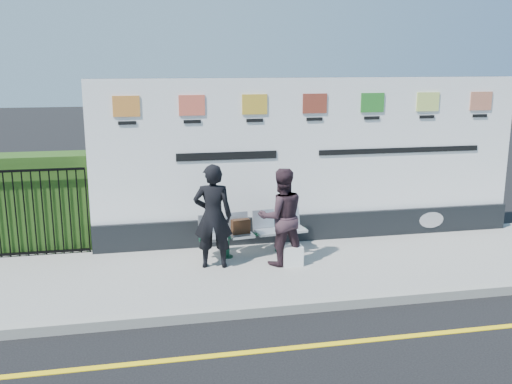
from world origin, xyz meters
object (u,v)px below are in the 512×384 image
billboard (312,171)px  woman_left (213,216)px  bench (254,243)px  woman_right (281,217)px

billboard → woman_left: bearing=-150.0°
bench → woman_right: size_ratio=1.16×
bench → woman_right: woman_right is taller
woman_left → woman_right: woman_left is taller
woman_left → woman_right: 1.12m
bench → woman_left: (-0.77, -0.48, 0.65)m
bench → woman_right: (0.34, -0.57, 0.61)m
bench → woman_left: woman_left is taller
billboard → bench: billboard is taller
billboard → woman_right: bearing=-125.4°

